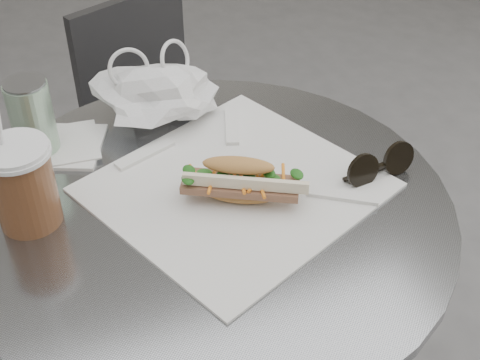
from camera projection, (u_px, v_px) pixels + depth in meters
name	position (u px, v px, depth m)	size (l,w,h in m)	color
cafe_table	(215.00, 318.00, 1.21)	(0.76, 0.76, 0.74)	slate
chair_far	(175.00, 168.00, 1.76)	(0.42, 0.45, 0.77)	#303133
sandwich_paper	(236.00, 187.00, 1.07)	(0.40, 0.38, 0.00)	white
banh_mi	(240.00, 181.00, 1.02)	(0.23, 0.19, 0.08)	tan
iced_coffee	(23.00, 183.00, 0.97)	(0.10, 0.10, 0.29)	brown
sunglasses	(379.00, 166.00, 1.08)	(0.13, 0.04, 0.06)	black
plastic_bag	(158.00, 96.00, 1.19)	(0.21, 0.16, 0.10)	white
napkin_stack	(64.00, 146.00, 1.15)	(0.17, 0.17, 0.01)	white
drink_can	(32.00, 118.00, 1.10)	(0.07, 0.07, 0.14)	#538E5C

